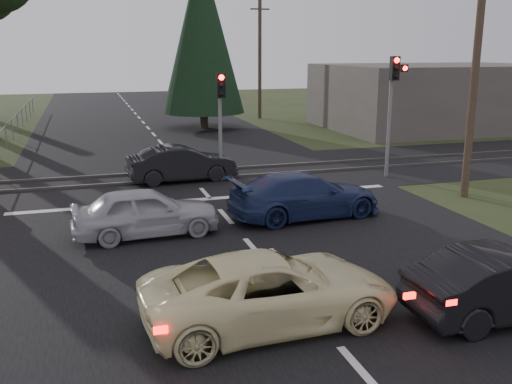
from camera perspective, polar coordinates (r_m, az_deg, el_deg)
name	(u,v)px	position (r m, az deg, el deg)	size (l,w,h in m)	color
ground	(295,296)	(12.01, 3.91, -10.31)	(120.00, 120.00, 0.00)	#273518
road	(200,187)	(21.18, -5.65, 0.51)	(14.00, 100.00, 0.01)	black
rail_corridor	(190,176)	(23.09, -6.62, 1.62)	(120.00, 8.00, 0.01)	black
stop_line	(210,199)	(19.47, -4.61, -0.67)	(13.00, 0.35, 0.00)	silver
rail_near	(194,179)	(22.32, -6.25, 1.31)	(120.00, 0.12, 0.10)	#59544C
rail_far	(186,171)	(23.86, -6.97, 2.12)	(120.00, 0.12, 0.10)	#59544C
traffic_signal_right	(394,93)	(22.85, 13.59, 9.59)	(0.68, 0.48, 4.70)	slate
traffic_signal_center	(221,108)	(21.57, -3.55, 8.35)	(0.32, 0.48, 4.10)	slate
utility_pole_near	(477,56)	(20.43, 21.19, 12.53)	(1.80, 0.26, 9.00)	#4C3D2D
utility_pole_mid	(260,52)	(42.09, 0.38, 13.78)	(1.80, 0.26, 9.00)	#4C3D2D
utility_pole_far	(194,51)	(66.39, -6.19, 13.82)	(1.80, 0.26, 9.00)	#4C3D2D
conifer_tree	(202,32)	(36.98, -5.41, 15.64)	(5.20, 5.20, 11.00)	#473D33
fence_left	(10,144)	(33.31, -23.35, 4.39)	(0.10, 36.00, 1.20)	slate
building_right	(437,96)	(39.08, 17.62, 9.11)	(14.00, 10.00, 4.00)	#59514C
cream_coupe	(271,290)	(10.62, 1.49, -9.77)	(2.20, 4.77, 1.33)	#F4EBAF
dark_hatchback	(510,284)	(11.88, 24.10, -8.38)	(1.41, 4.04, 1.33)	black
silver_car	(146,212)	(15.73, -10.96, -1.98)	(1.58, 3.94, 1.34)	#ABACB3
blue_sedan	(305,195)	(17.22, 4.90, -0.34)	(1.90, 4.68, 1.36)	navy
dark_car_far	(182,164)	(22.12, -7.45, 2.83)	(1.44, 4.13, 1.36)	black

